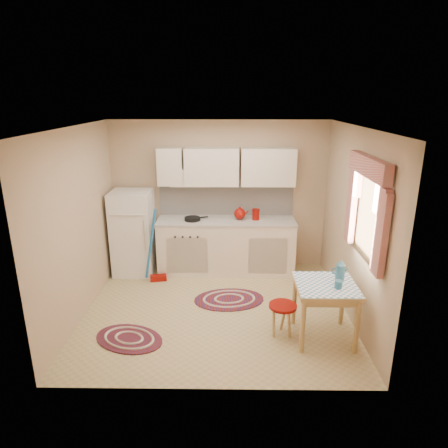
{
  "coord_description": "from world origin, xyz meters",
  "views": [
    {
      "loc": [
        0.18,
        -4.96,
        2.86
      ],
      "look_at": [
        0.1,
        0.25,
        1.18
      ],
      "focal_mm": 32.0,
      "sensor_mm": 36.0,
      "label": 1
    }
  ],
  "objects": [
    {
      "name": "rug_center",
      "position": [
        0.18,
        0.27,
        0.01
      ],
      "size": [
        1.1,
        0.8,
        0.02
      ],
      "primitive_type": null,
      "rotation": [
        0.0,
        0.0,
        0.12
      ],
      "color": "maroon",
      "rests_on": "ground"
    },
    {
      "name": "rug_left",
      "position": [
        -1.05,
        -0.74,
        0.01
      ],
      "size": [
        1.04,
        0.88,
        0.02
      ],
      "primitive_type": null,
      "rotation": [
        0.0,
        0.0,
        -0.38
      ],
      "color": "maroon",
      "rests_on": "ground"
    },
    {
      "name": "room_shell",
      "position": [
        0.16,
        0.24,
        1.6
      ],
      "size": [
        3.64,
        3.6,
        2.52
      ],
      "color": "tan",
      "rests_on": "ground"
    },
    {
      "name": "countertop",
      "position": [
        0.13,
        1.3,
        0.9
      ],
      "size": [
        2.27,
        0.62,
        0.04
      ],
      "primitive_type": "cube",
      "color": "#B6B4AD",
      "rests_on": "base_cabinets"
    },
    {
      "name": "base_cabinets",
      "position": [
        0.13,
        1.3,
        0.44
      ],
      "size": [
        2.25,
        0.6,
        0.88
      ],
      "primitive_type": "cube",
      "color": "white",
      "rests_on": "ground"
    },
    {
      "name": "red_canister",
      "position": [
        0.61,
        1.3,
        1.0
      ],
      "size": [
        0.12,
        0.12,
        0.16
      ],
      "primitive_type": "cylinder",
      "rotation": [
        0.0,
        0.0,
        -0.05
      ],
      "color": "#8A0B05",
      "rests_on": "countertop"
    },
    {
      "name": "frying_pan",
      "position": [
        -0.43,
        1.25,
        0.94
      ],
      "size": [
        0.34,
        0.34,
        0.05
      ],
      "primitive_type": "cylinder",
      "rotation": [
        0.0,
        0.0,
        0.42
      ],
      "color": "black",
      "rests_on": "countertop"
    },
    {
      "name": "coffee_pot",
      "position": [
        1.52,
        -0.53,
        0.86
      ],
      "size": [
        0.17,
        0.16,
        0.27
      ],
      "primitive_type": null,
      "rotation": [
        0.0,
        0.0,
        -0.33
      ],
      "color": "#28607C",
      "rests_on": "table"
    },
    {
      "name": "broom",
      "position": [
        -0.97,
        0.9,
        0.6
      ],
      "size": [
        0.3,
        0.17,
        1.2
      ],
      "primitive_type": null,
      "rotation": [
        0.0,
        0.0,
        0.19
      ],
      "color": "blue",
      "rests_on": "ground"
    },
    {
      "name": "table",
      "position": [
        1.33,
        -0.65,
        0.36
      ],
      "size": [
        0.72,
        0.72,
        0.72
      ],
      "primitive_type": "cube",
      "color": "tan",
      "rests_on": "ground"
    },
    {
      "name": "mug",
      "position": [
        1.45,
        -0.75,
        0.77
      ],
      "size": [
        0.1,
        0.1,
        0.1
      ],
      "primitive_type": "cylinder",
      "rotation": [
        0.0,
        0.0,
        -0.13
      ],
      "color": "#28607C",
      "rests_on": "table"
    },
    {
      "name": "fridge",
      "position": [
        -1.41,
        1.25,
        0.7
      ],
      "size": [
        0.65,
        0.6,
        1.4
      ],
      "primitive_type": "cube",
      "color": "white",
      "rests_on": "ground"
    },
    {
      "name": "stool",
      "position": [
        0.84,
        -0.61,
        0.21
      ],
      "size": [
        0.43,
        0.43,
        0.42
      ],
      "primitive_type": "cylinder",
      "rotation": [
        0.0,
        0.0,
        -0.29
      ],
      "color": "#8A0B05",
      "rests_on": "ground"
    },
    {
      "name": "red_kettle",
      "position": [
        0.35,
        1.3,
        1.02
      ],
      "size": [
        0.26,
        0.25,
        0.21
      ],
      "primitive_type": null,
      "rotation": [
        0.0,
        0.0,
        0.39
      ],
      "color": "#8A0B05",
      "rests_on": "countertop"
    }
  ]
}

